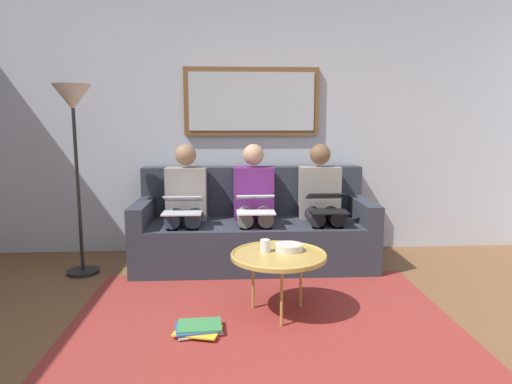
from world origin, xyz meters
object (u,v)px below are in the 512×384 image
object	(u,v)px
magazine_stack	(199,329)
cup	(265,246)
person_left	(321,200)
laptop_silver	(183,205)
person_middle	(254,201)
standing_lamp	(74,119)
couch	(254,230)
bowl	(289,247)
laptop_white	(255,204)
coffee_table	(279,256)
person_right	(186,202)
framed_mirror	(252,102)
laptop_black	(327,203)

from	to	relation	value
magazine_stack	cup	bearing A→B (deg)	-144.53
person_left	laptop_silver	xyz separation A→B (m)	(1.28, 0.24, 0.02)
person_middle	standing_lamp	distance (m)	1.74
person_middle	magazine_stack	bearing A→B (deg)	73.23
person_middle	couch	bearing A→B (deg)	-90.00
bowl	laptop_white	bearing A→B (deg)	-76.86
coffee_table	person_right	xyz separation A→B (m)	(0.75, -1.15, 0.18)
person_middle	laptop_white	distance (m)	0.24
laptop_white	person_right	xyz separation A→B (m)	(0.64, -0.24, -0.02)
coffee_table	person_middle	world-z (taller)	person_middle
framed_mirror	laptop_white	distance (m)	1.16
cup	standing_lamp	world-z (taller)	standing_lamp
person_right	coffee_table	bearing A→B (deg)	123.28
person_left	person_middle	xyz separation A→B (m)	(0.64, 0.00, 0.00)
laptop_silver	coffee_table	bearing A→B (deg)	129.77
person_middle	laptop_white	size ratio (longest dim) A/B	3.19
person_middle	standing_lamp	bearing A→B (deg)	7.31
laptop_black	laptop_white	bearing A→B (deg)	0.46
laptop_black	standing_lamp	bearing A→B (deg)	-0.97
laptop_white	laptop_silver	xyz separation A→B (m)	(0.64, 0.00, -0.00)
couch	magazine_stack	bearing A→B (deg)	73.96
magazine_stack	couch	bearing A→B (deg)	-106.04
laptop_black	cup	bearing A→B (deg)	54.33
couch	laptop_white	size ratio (longest dim) A/B	6.16
bowl	person_left	xyz separation A→B (m)	(-0.45, -1.07, 0.15)
framed_mirror	cup	distance (m)	1.88
bowl	laptop_black	bearing A→B (deg)	-117.99
standing_lamp	cup	bearing A→B (deg)	150.40
person_left	framed_mirror	bearing A→B (deg)	-35.53
couch	person_left	world-z (taller)	person_left
cup	laptop_silver	world-z (taller)	laptop_silver
couch	person_left	xyz separation A→B (m)	(-0.64, 0.07, 0.30)
laptop_white	magazine_stack	bearing A→B (deg)	70.03
person_right	laptop_silver	distance (m)	0.24
framed_mirror	laptop_silver	distance (m)	1.33
laptop_black	magazine_stack	size ratio (longest dim) A/B	1.15
standing_lamp	couch	bearing A→B (deg)	-170.20
cup	bowl	size ratio (longest dim) A/B	0.45
standing_lamp	person_right	bearing A→B (deg)	-167.67
person_left	standing_lamp	xyz separation A→B (m)	(2.19, 0.20, 0.76)
person_left	laptop_silver	size ratio (longest dim) A/B	3.34
magazine_stack	laptop_black	bearing A→B (deg)	-132.14
bowl	magazine_stack	world-z (taller)	bowl
cup	standing_lamp	xyz separation A→B (m)	(1.57, -0.89, 0.89)
magazine_stack	standing_lamp	xyz separation A→B (m)	(1.12, -1.22, 1.34)
laptop_black	standing_lamp	distance (m)	2.31
cup	laptop_black	size ratio (longest dim) A/B	0.24
laptop_black	laptop_silver	size ratio (longest dim) A/B	1.09
couch	magazine_stack	xyz separation A→B (m)	(0.43, 1.48, -0.28)
cup	laptop_white	size ratio (longest dim) A/B	0.25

